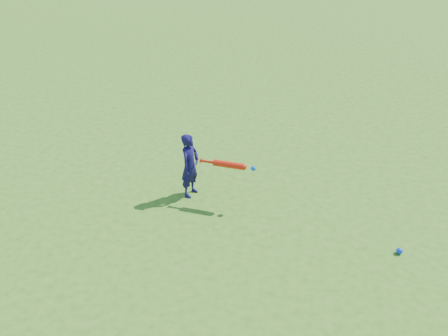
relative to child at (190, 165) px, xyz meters
name	(u,v)px	position (x,y,z in m)	size (l,w,h in m)	color
ground	(179,182)	(-0.27, 0.29, -0.48)	(80.00, 80.00, 0.00)	#366E1A
child	(190,165)	(0.00, 0.00, 0.00)	(0.35, 0.23, 0.95)	#130E45
ground_ball_blue	(399,251)	(2.83, -0.77, -0.44)	(0.08, 0.08, 0.08)	#0D35EA
bat_swing	(231,165)	(0.61, -0.10, 0.13)	(0.79, 0.13, 0.09)	red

